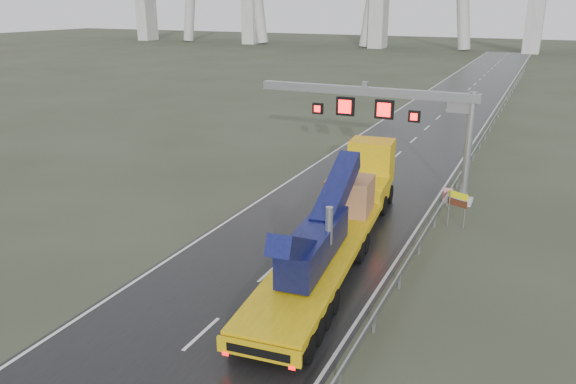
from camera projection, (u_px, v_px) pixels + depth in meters
The scene contains 7 objects.
ground at pixel (228, 310), 23.77m from camera, with size 400.00×400.00×0.00m, color #313425.
road at pixel (427, 128), 58.06m from camera, with size 11.00×200.00×0.02m, color black.
guardrail at pixel (476, 149), 46.82m from camera, with size 0.20×140.00×1.40m, color gray, non-canonical shape.
sign_gantry at pixel (395, 112), 36.54m from camera, with size 14.90×1.20×7.42m.
heavy_haul_truck at pixel (343, 210), 29.89m from camera, with size 5.05×20.84×4.85m.
exit_sign_pair at pixel (458, 202), 32.07m from camera, with size 1.17×0.58×2.17m.
striped_barrier at pixel (448, 196), 36.34m from camera, with size 0.57×0.31×0.97m, color red.
Camera 1 is at (11.18, -17.83, 12.41)m, focal length 35.00 mm.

